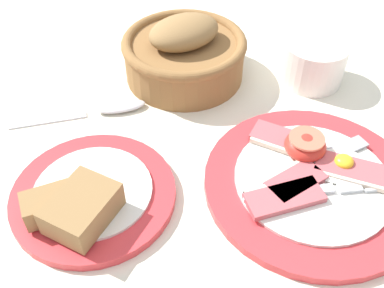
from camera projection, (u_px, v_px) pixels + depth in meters
The scene contains 6 objects.
ground_plane at pixel (246, 186), 0.55m from camera, with size 3.00×3.00×0.00m, color beige.
breakfast_plate at pixel (311, 179), 0.54m from camera, with size 0.26×0.26×0.04m.
bread_plate at pixel (88, 198), 0.52m from camera, with size 0.19×0.19×0.05m.
sugar_cup at pixel (314, 61), 0.68m from camera, with size 0.10×0.10×0.06m.
bread_basket at pixel (184, 53), 0.68m from camera, with size 0.19×0.19×0.10m.
teaspoon_stray at pixel (102, 110), 0.64m from camera, with size 0.19×0.03×0.01m.
Camera 1 is at (-0.14, -0.33, 0.42)m, focal length 42.00 mm.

